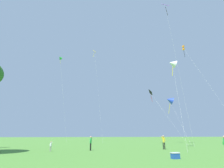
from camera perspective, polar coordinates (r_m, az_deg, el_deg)
name	(u,v)px	position (r m, az deg, el deg)	size (l,w,h in m)	color
kite_white_distant	(172,64)	(28.74, 18.81, 6.22)	(4.24, 6.76, 12.90)	white
kite_yellow_diamond	(95,58)	(50.26, -5.47, 8.36)	(1.91, 7.06, 25.17)	yellow
kite_orange_box	(184,49)	(40.82, 22.16, 10.30)	(0.80, 10.45, 19.94)	orange
kite_green_small	(60,58)	(52.12, -16.30, 8.04)	(4.01, 4.80, 23.07)	green
kite_black_large	(152,95)	(42.07, 12.56, -3.33)	(2.81, 9.39, 11.95)	black
kite_blue_delta	(170,100)	(44.95, 18.06, -4.96)	(3.78, 10.43, 10.84)	blue
kite_purple_streamer	(166,10)	(42.97, 17.00, 21.75)	(2.02, 5.12, 29.64)	purple
person_child_small	(51,145)	(21.00, -19.05, -18.07)	(0.31, 0.20, 1.02)	gray
person_in_blue_jacket	(164,141)	(23.60, 16.22, -17.12)	(0.48, 0.36, 1.62)	black
person_far_back	(91,142)	(21.20, -6.85, -17.94)	(0.31, 0.46, 1.53)	black
picnic_cooler	(175,156)	(14.46, 19.63, -20.81)	(0.60, 0.40, 0.44)	#2351B2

